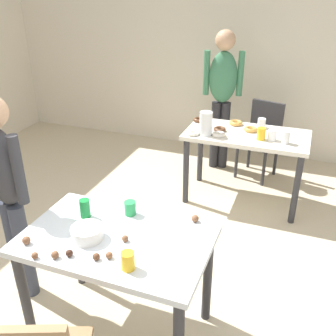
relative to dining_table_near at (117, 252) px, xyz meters
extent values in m
plane|color=beige|center=(-0.03, 0.12, -0.64)|extent=(6.40, 6.40, 0.00)
cube|color=beige|center=(-0.03, 3.32, 0.66)|extent=(6.40, 0.10, 2.60)
cube|color=silver|center=(0.00, 0.00, 0.09)|extent=(1.11, 0.70, 0.04)
cylinder|color=#2D2D33|center=(-0.50, -0.29, -0.28)|extent=(0.06, 0.06, 0.71)
cylinder|color=#2D2D33|center=(-0.50, 0.29, -0.28)|extent=(0.06, 0.06, 0.71)
cylinder|color=#2D2D33|center=(0.50, 0.29, -0.28)|extent=(0.06, 0.06, 0.71)
cube|color=silver|center=(0.42, 1.97, 0.09)|extent=(1.20, 0.64, 0.04)
cylinder|color=#2D2D33|center=(-0.12, 1.71, -0.28)|extent=(0.06, 0.06, 0.71)
cylinder|color=#2D2D33|center=(0.96, 1.71, -0.28)|extent=(0.06, 0.06, 0.71)
cylinder|color=#2D2D33|center=(-0.12, 2.23, -0.28)|extent=(0.06, 0.06, 0.71)
cylinder|color=#2D2D33|center=(0.96, 2.23, -0.28)|extent=(0.06, 0.06, 0.71)
cube|color=#2D2D33|center=(0.47, 2.57, -0.21)|extent=(0.49, 0.49, 0.04)
cube|color=#2D2D33|center=(0.52, 2.74, 0.02)|extent=(0.38, 0.14, 0.42)
cylinder|color=#2D2D33|center=(0.58, 2.36, -0.43)|extent=(0.04, 0.04, 0.41)
cylinder|color=#2D2D33|center=(0.26, 2.45, -0.43)|extent=(0.04, 0.04, 0.41)
cylinder|color=#2D2D33|center=(0.68, 2.68, -0.43)|extent=(0.04, 0.04, 0.41)
cylinder|color=#2D2D33|center=(0.35, 2.78, -0.43)|extent=(0.04, 0.04, 0.41)
cylinder|color=#383D4C|center=(-0.89, 0.09, -0.26)|extent=(0.11, 0.11, 0.76)
cylinder|color=#383D4C|center=(-0.78, 0.06, -0.26)|extent=(0.11, 0.11, 0.76)
ellipsoid|color=#333338|center=(-0.84, 0.08, 0.39)|extent=(0.37, 0.29, 0.54)
cylinder|color=#333338|center=(-0.66, 0.02, 0.43)|extent=(0.09, 0.09, 0.46)
cylinder|color=#28282D|center=(0.04, 2.68, -0.23)|extent=(0.11, 0.11, 0.82)
cylinder|color=#28282D|center=(-0.07, 2.66, -0.23)|extent=(0.11, 0.11, 0.82)
ellipsoid|color=#3D7A56|center=(-0.01, 2.67, 0.48)|extent=(0.36, 0.27, 0.58)
sphere|color=tan|center=(-0.01, 2.67, 0.88)|extent=(0.22, 0.22, 0.22)
cylinder|color=#3D7A56|center=(0.17, 2.71, 0.52)|extent=(0.08, 0.08, 0.50)
cylinder|color=#3D7A56|center=(-0.20, 2.63, 0.52)|extent=(0.08, 0.08, 0.50)
cylinder|color=white|center=(-0.15, -0.07, 0.15)|extent=(0.19, 0.19, 0.08)
cylinder|color=#198438|center=(-0.28, 0.13, 0.17)|extent=(0.07, 0.07, 0.12)
cube|color=silver|center=(0.26, 0.11, 0.12)|extent=(0.17, 0.02, 0.01)
cylinder|color=yellow|center=(0.19, -0.22, 0.16)|extent=(0.07, 0.07, 0.10)
cylinder|color=green|center=(-0.02, 0.25, 0.16)|extent=(0.07, 0.07, 0.09)
sphere|color=brown|center=(-0.45, -0.24, 0.14)|extent=(0.05, 0.05, 0.05)
sphere|color=brown|center=(0.07, -0.02, 0.13)|extent=(0.04, 0.04, 0.04)
sphere|color=brown|center=(-0.22, -0.29, 0.13)|extent=(0.04, 0.04, 0.04)
sphere|color=brown|center=(-0.32, -0.33, 0.13)|extent=(0.04, 0.04, 0.04)
sphere|color=brown|center=(0.06, -0.18, 0.13)|extent=(0.04, 0.04, 0.04)
sphere|color=brown|center=(0.39, 0.32, 0.14)|extent=(0.05, 0.05, 0.05)
sphere|color=brown|center=(0.00, -0.22, 0.13)|extent=(0.04, 0.04, 0.04)
sphere|color=#3D2319|center=(-0.16, -0.24, 0.13)|extent=(0.04, 0.04, 0.04)
cylinder|color=white|center=(0.04, 1.79, 0.23)|extent=(0.12, 0.12, 0.23)
cylinder|color=white|center=(0.79, 1.83, 0.17)|extent=(0.07, 0.07, 0.12)
cylinder|color=white|center=(0.67, 1.86, 0.16)|extent=(0.08, 0.08, 0.10)
cylinder|color=yellow|center=(0.57, 1.85, 0.17)|extent=(0.08, 0.08, 0.12)
cylinder|color=white|center=(0.52, 2.18, 0.16)|extent=(0.08, 0.08, 0.10)
torus|color=brown|center=(-0.13, 2.14, 0.13)|extent=(0.12, 0.12, 0.04)
torus|color=gold|center=(0.44, 2.04, 0.13)|extent=(0.13, 0.13, 0.04)
torus|color=white|center=(0.17, 1.80, 0.13)|extent=(0.13, 0.13, 0.04)
torus|color=white|center=(-0.07, 1.74, 0.13)|extent=(0.12, 0.12, 0.04)
torus|color=brown|center=(0.15, 1.93, 0.13)|extent=(0.12, 0.12, 0.04)
torus|color=gold|center=(0.26, 2.17, 0.13)|extent=(0.14, 0.14, 0.04)
camera|label=1|loc=(0.94, -1.62, 1.47)|focal=41.07mm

